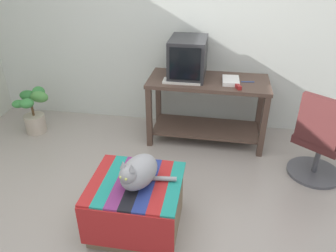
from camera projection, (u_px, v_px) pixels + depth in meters
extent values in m
plane|color=#9E9389|center=(140.00, 238.00, 2.55)|extent=(14.00, 14.00, 0.00)
cube|color=silver|center=(178.00, 17.00, 3.69)|extent=(8.00, 0.10, 2.60)
cube|color=#4C382D|center=(149.00, 118.00, 3.58)|extent=(0.06, 0.06, 0.70)
cube|color=#4C382D|center=(263.00, 127.00, 3.39)|extent=(0.06, 0.06, 0.70)
cube|color=#4C382D|center=(260.00, 107.00, 3.83)|extent=(0.06, 0.06, 0.70)
cube|color=#4C382D|center=(158.00, 99.00, 4.02)|extent=(0.06, 0.06, 0.70)
cube|color=#4C382D|center=(205.00, 128.00, 3.81)|extent=(1.20, 0.51, 0.02)
cube|color=#4C382D|center=(208.00, 81.00, 3.52)|extent=(1.31, 0.60, 0.04)
cube|color=#28282B|center=(187.00, 76.00, 3.60)|extent=(0.27, 0.35, 0.02)
cube|color=#28282B|center=(188.00, 58.00, 3.50)|extent=(0.39, 0.50, 0.42)
cube|color=black|center=(185.00, 64.00, 3.27)|extent=(0.32, 0.02, 0.33)
cube|color=beige|center=(182.00, 81.00, 3.44)|extent=(0.40, 0.16, 0.02)
cube|color=white|center=(231.00, 81.00, 3.43)|extent=(0.18, 0.26, 0.04)
cube|color=#7A664C|center=(137.00, 205.00, 2.57)|extent=(0.66, 0.58, 0.43)
cube|color=#AD2323|center=(125.00, 232.00, 2.27)|extent=(0.69, 0.01, 0.35)
cube|color=#AD2323|center=(98.00, 179.00, 2.50)|extent=(0.10, 0.63, 0.02)
cube|color=#1E897A|center=(110.00, 180.00, 2.48)|extent=(0.10, 0.63, 0.02)
cube|color=#7A2D6B|center=(123.00, 181.00, 2.47)|extent=(0.10, 0.63, 0.02)
cube|color=black|center=(135.00, 183.00, 2.46)|extent=(0.10, 0.63, 0.02)
cube|color=navy|center=(148.00, 184.00, 2.44)|extent=(0.10, 0.63, 0.02)
cube|color=#AD2323|center=(161.00, 185.00, 2.43)|extent=(0.10, 0.63, 0.02)
cube|color=#1E897A|center=(174.00, 187.00, 2.41)|extent=(0.10, 0.63, 0.02)
ellipsoid|color=gray|center=(139.00, 172.00, 2.37)|extent=(0.33, 0.42, 0.23)
sphere|color=gray|center=(128.00, 175.00, 2.24)|extent=(0.13, 0.13, 0.13)
cylinder|color=gray|center=(158.00, 178.00, 2.45)|extent=(0.29, 0.06, 0.04)
cone|color=gray|center=(123.00, 165.00, 2.22)|extent=(0.05, 0.05, 0.06)
cone|color=gray|center=(132.00, 167.00, 2.19)|extent=(0.05, 0.05, 0.06)
sphere|color=#C6D151|center=(121.00, 177.00, 2.20)|extent=(0.02, 0.02, 0.02)
sphere|color=#C6D151|center=(126.00, 179.00, 2.18)|extent=(0.02, 0.02, 0.02)
cylinder|color=#B7A893|center=(36.00, 123.00, 3.97)|extent=(0.24, 0.24, 0.22)
cylinder|color=brown|center=(33.00, 110.00, 3.88)|extent=(0.03, 0.03, 0.14)
ellipsoid|color=#4C8E42|center=(39.00, 97.00, 3.80)|extent=(0.22, 0.12, 0.14)
ellipsoid|color=#38843D|center=(38.00, 92.00, 3.88)|extent=(0.15, 0.15, 0.14)
ellipsoid|color=#2D7033|center=(28.00, 95.00, 3.87)|extent=(0.20, 0.15, 0.12)
ellipsoid|color=#38843D|center=(18.00, 104.00, 3.80)|extent=(0.15, 0.14, 0.09)
ellipsoid|color=#38843D|center=(27.00, 103.00, 3.67)|extent=(0.16, 0.16, 0.11)
cylinder|color=#4C4C51|center=(313.00, 172.00, 3.27)|extent=(0.52, 0.52, 0.03)
cylinder|color=#4C4C51|center=(318.00, 157.00, 3.18)|extent=(0.05, 0.05, 0.34)
cube|color=#471E1E|center=(322.00, 139.00, 3.08)|extent=(0.59, 0.59, 0.08)
cube|color=#471E1E|center=(320.00, 121.00, 2.84)|extent=(0.34, 0.28, 0.44)
cube|color=#A31E1E|center=(238.00, 87.00, 3.29)|extent=(0.07, 0.12, 0.04)
cylinder|color=#2351B2|center=(248.00, 82.00, 3.45)|extent=(0.14, 0.03, 0.01)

